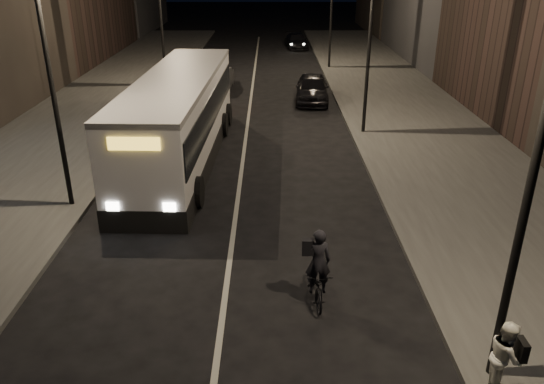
{
  "coord_description": "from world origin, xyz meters",
  "views": [
    {
      "loc": [
        1.14,
        -12.29,
        7.89
      ],
      "look_at": [
        1.2,
        1.94,
        1.5
      ],
      "focal_mm": 35.0,
      "sensor_mm": 36.0,
      "label": 1
    }
  ],
  "objects_px": {
    "cyclist_on_bicycle": "(317,277)",
    "car_far": "(297,41)",
    "streetlight_right_near": "(527,125)",
    "car_mid": "(220,78)",
    "pedestrian_woman": "(505,356)",
    "car_near": "(312,88)",
    "streetlight_right_mid": "(365,18)",
    "streetlight_left_near": "(54,47)",
    "city_bus": "(180,115)",
    "streetlight_left_far": "(164,0)"
  },
  "relations": [
    {
      "from": "streetlight_right_mid",
      "to": "car_far",
      "type": "distance_m",
      "value": 26.25
    },
    {
      "from": "car_near",
      "to": "streetlight_left_near",
      "type": "bearing_deg",
      "value": -118.15
    },
    {
      "from": "cyclist_on_bicycle",
      "to": "car_mid",
      "type": "height_order",
      "value": "cyclist_on_bicycle"
    },
    {
      "from": "streetlight_right_near",
      "to": "car_mid",
      "type": "height_order",
      "value": "streetlight_right_near"
    },
    {
      "from": "streetlight_right_near",
      "to": "cyclist_on_bicycle",
      "type": "bearing_deg",
      "value": 138.63
    },
    {
      "from": "city_bus",
      "to": "pedestrian_woman",
      "type": "bearing_deg",
      "value": -56.15
    },
    {
      "from": "car_far",
      "to": "streetlight_right_near",
      "type": "bearing_deg",
      "value": -93.45
    },
    {
      "from": "streetlight_left_far",
      "to": "cyclist_on_bicycle",
      "type": "xyz_separation_m",
      "value": [
        7.61,
        -23.31,
        -4.68
      ]
    },
    {
      "from": "streetlight_right_mid",
      "to": "car_mid",
      "type": "distance_m",
      "value": 12.91
    },
    {
      "from": "city_bus",
      "to": "car_near",
      "type": "bearing_deg",
      "value": 59.28
    },
    {
      "from": "city_bus",
      "to": "streetlight_right_near",
      "type": "bearing_deg",
      "value": -56.16
    },
    {
      "from": "streetlight_left_far",
      "to": "car_mid",
      "type": "height_order",
      "value": "streetlight_left_far"
    },
    {
      "from": "pedestrian_woman",
      "to": "car_near",
      "type": "distance_m",
      "value": 22.76
    },
    {
      "from": "streetlight_right_mid",
      "to": "pedestrian_woman",
      "type": "xyz_separation_m",
      "value": [
        0.27,
        -16.42,
        -4.43
      ]
    },
    {
      "from": "streetlight_right_near",
      "to": "car_far",
      "type": "distance_m",
      "value": 42.07
    },
    {
      "from": "streetlight_right_near",
      "to": "car_mid",
      "type": "xyz_separation_m",
      "value": [
        -7.38,
        25.52,
        -4.65
      ]
    },
    {
      "from": "streetlight_left_near",
      "to": "car_far",
      "type": "height_order",
      "value": "streetlight_left_near"
    },
    {
      "from": "cyclist_on_bicycle",
      "to": "car_far",
      "type": "xyz_separation_m",
      "value": [
        1.32,
        39.08,
        -0.04
      ]
    },
    {
      "from": "pedestrian_woman",
      "to": "car_near",
      "type": "relative_size",
      "value": 0.33
    },
    {
      "from": "streetlight_right_mid",
      "to": "pedestrian_woman",
      "type": "distance_m",
      "value": 17.01
    },
    {
      "from": "streetlight_right_mid",
      "to": "car_far",
      "type": "relative_size",
      "value": 1.83
    },
    {
      "from": "streetlight_right_mid",
      "to": "streetlight_left_near",
      "type": "bearing_deg",
      "value": -143.12
    },
    {
      "from": "car_far",
      "to": "cyclist_on_bicycle",
      "type": "bearing_deg",
      "value": -97.76
    },
    {
      "from": "streetlight_right_near",
      "to": "streetlight_left_far",
      "type": "relative_size",
      "value": 1.0
    },
    {
      "from": "streetlight_right_near",
      "to": "pedestrian_woman",
      "type": "distance_m",
      "value": 4.46
    },
    {
      "from": "streetlight_right_near",
      "to": "streetlight_left_near",
      "type": "bearing_deg",
      "value": 143.12
    },
    {
      "from": "streetlight_left_far",
      "to": "city_bus",
      "type": "xyz_separation_m",
      "value": [
        2.79,
        -13.32,
        -3.45
      ]
    },
    {
      "from": "streetlight_right_mid",
      "to": "city_bus",
      "type": "xyz_separation_m",
      "value": [
        -7.88,
        -3.32,
        -3.45
      ]
    },
    {
      "from": "streetlight_left_far",
      "to": "car_far",
      "type": "bearing_deg",
      "value": 60.46
    },
    {
      "from": "streetlight_right_mid",
      "to": "car_near",
      "type": "height_order",
      "value": "streetlight_right_mid"
    },
    {
      "from": "city_bus",
      "to": "cyclist_on_bicycle",
      "type": "bearing_deg",
      "value": -62.23
    },
    {
      "from": "pedestrian_woman",
      "to": "streetlight_right_mid",
      "type": "bearing_deg",
      "value": 13.24
    },
    {
      "from": "streetlight_right_near",
      "to": "car_mid",
      "type": "relative_size",
      "value": 1.89
    },
    {
      "from": "streetlight_left_near",
      "to": "cyclist_on_bicycle",
      "type": "height_order",
      "value": "streetlight_left_near"
    },
    {
      "from": "streetlight_left_near",
      "to": "car_far",
      "type": "bearing_deg",
      "value": 75.18
    },
    {
      "from": "city_bus",
      "to": "cyclist_on_bicycle",
      "type": "xyz_separation_m",
      "value": [
        4.83,
        -9.99,
        -1.23
      ]
    },
    {
      "from": "streetlight_left_near",
      "to": "pedestrian_woman",
      "type": "relative_size",
      "value": 5.25
    },
    {
      "from": "streetlight_left_far",
      "to": "city_bus",
      "type": "relative_size",
      "value": 0.62
    },
    {
      "from": "car_mid",
      "to": "streetlight_left_far",
      "type": "bearing_deg",
      "value": -7.42
    },
    {
      "from": "streetlight_right_near",
      "to": "car_mid",
      "type": "distance_m",
      "value": 26.97
    },
    {
      "from": "streetlight_right_near",
      "to": "city_bus",
      "type": "bearing_deg",
      "value": 121.85
    },
    {
      "from": "streetlight_left_near",
      "to": "car_mid",
      "type": "bearing_deg",
      "value": 79.39
    },
    {
      "from": "streetlight_left_far",
      "to": "pedestrian_woman",
      "type": "distance_m",
      "value": 28.94
    },
    {
      "from": "car_mid",
      "to": "car_near",
      "type": "bearing_deg",
      "value": 150.85
    },
    {
      "from": "streetlight_right_mid",
      "to": "streetlight_left_near",
      "type": "distance_m",
      "value": 13.33
    },
    {
      "from": "streetlight_right_near",
      "to": "streetlight_right_mid",
      "type": "relative_size",
      "value": 1.0
    },
    {
      "from": "streetlight_right_near",
      "to": "pedestrian_woman",
      "type": "height_order",
      "value": "streetlight_right_near"
    },
    {
      "from": "streetlight_right_near",
      "to": "streetlight_left_near",
      "type": "height_order",
      "value": "same"
    },
    {
      "from": "car_near",
      "to": "car_far",
      "type": "relative_size",
      "value": 1.05
    },
    {
      "from": "streetlight_left_near",
      "to": "streetlight_left_far",
      "type": "distance_m",
      "value": 18.0
    }
  ]
}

